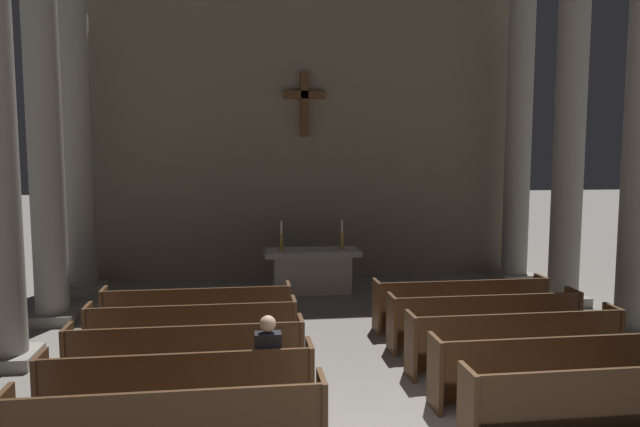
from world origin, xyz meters
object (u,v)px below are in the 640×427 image
object	(u,v)px
pew_right_row_4	(485,320)
pew_right_row_1	(603,403)
column_left_fourth	(78,139)
pew_left_row_4	(193,332)
candlestick_right	(342,240)
column_right_fourth	(518,140)
column_left_third	(45,137)
pew_left_row_5	(198,313)
pew_right_row_5	(461,304)
altar	(312,270)
lone_worshipper	(268,364)
pew_left_row_3	(187,356)
pew_right_row_2	(553,368)
pew_left_row_2	(179,387)
candlestick_left	(281,241)
pew_right_row_3	(514,341)
column_right_third	(569,139)

from	to	relation	value
pew_right_row_4	pew_right_row_1	bearing A→B (deg)	-90.00
column_left_fourth	pew_left_row_4	bearing A→B (deg)	-59.96
pew_right_row_1	candlestick_right	xyz separation A→B (m)	(-1.67, 7.60, 0.75)
candlestick_right	column_right_fourth	bearing A→B (deg)	7.66
pew_left_row_4	column_left_third	distance (m)	4.89
pew_left_row_5	pew_right_row_4	size ratio (longest dim) A/B	1.00
pew_right_row_5	candlestick_right	xyz separation A→B (m)	(-1.67, 3.19, 0.75)
pew_left_row_4	column_right_fourth	bearing A→B (deg)	32.90
pew_right_row_1	column_left_fourth	xyz separation A→B (m)	(-7.58, 8.21, 3.04)
pew_left_row_4	altar	size ratio (longest dim) A/B	1.46
candlestick_right	lone_worshipper	world-z (taller)	candlestick_right
pew_left_row_3	column_left_fourth	xyz separation A→B (m)	(-2.83, 6.01, 3.04)
candlestick_right	altar	bearing A→B (deg)	180.00
pew_right_row_2	pew_right_row_1	bearing A→B (deg)	-90.00
pew_left_row_5	altar	size ratio (longest dim) A/B	1.46
column_left_third	lone_worshipper	world-z (taller)	column_left_third
column_left_fourth	pew_right_row_1	bearing A→B (deg)	-47.29
pew_left_row_2	column_right_fourth	size ratio (longest dim) A/B	0.44
pew_right_row_1	candlestick_left	bearing A→B (deg)	112.00
pew_left_row_2	lone_worshipper	size ratio (longest dim) A/B	2.43
pew_left_row_2	candlestick_right	bearing A→B (deg)	64.71
candlestick_right	lone_worshipper	distance (m)	6.79
pew_right_row_1	column_left_third	distance (m)	10.06
column_right_fourth	candlestick_right	size ratio (longest dim) A/B	10.78
pew_left_row_5	candlestick_right	distance (m)	4.49
pew_left_row_2	altar	world-z (taller)	altar
pew_left_row_3	column_left_third	bearing A→B (deg)	127.68
pew_right_row_3	column_left_third	xyz separation A→B (m)	(-7.58, 3.67, 3.04)
pew_left_row_4	pew_right_row_2	world-z (taller)	same
pew_left_row_3	pew_right_row_4	world-z (taller)	same
pew_left_row_5	altar	distance (m)	3.98
pew_right_row_4	column_right_third	size ratio (longest dim) A/B	0.44
lone_worshipper	pew_right_row_3	bearing A→B (deg)	16.12
altar	candlestick_right	bearing A→B (deg)	-0.00
pew_right_row_1	candlestick_right	bearing A→B (deg)	102.40
column_right_third	column_left_fourth	size ratio (longest dim) A/B	1.00
pew_right_row_2	column_right_third	xyz separation A→B (m)	(2.83, 4.77, 3.04)
pew_left_row_4	pew_left_row_2	bearing A→B (deg)	-90.00
altar	candlestick_right	world-z (taller)	candlestick_right
candlestick_left	column_left_third	bearing A→B (deg)	-159.02
altar	candlestick_left	world-z (taller)	candlestick_left
pew_right_row_1	pew_left_row_2	bearing A→B (deg)	166.91
altar	pew_left_row_4	bearing A→B (deg)	-118.90
pew_left_row_3	pew_right_row_3	distance (m)	4.74
lone_worshipper	altar	bearing A→B (deg)	78.53
pew_left_row_3	pew_left_row_2	bearing A→B (deg)	-90.00
pew_left_row_4	pew_left_row_5	size ratio (longest dim) A/B	1.00
pew_right_row_3	pew_right_row_4	size ratio (longest dim) A/B	1.00
pew_left_row_3	pew_right_row_5	distance (m)	5.23
pew_right_row_2	pew_right_row_5	distance (m)	3.31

